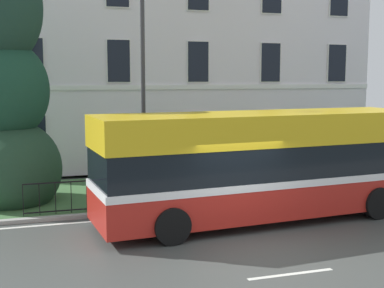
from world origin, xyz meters
TOP-DOWN VIEW (x-y plane):
  - ground_plane at (0.00, 1.08)m, footprint 60.00×56.00m
  - georgian_townhouse at (1.93, 14.46)m, footprint 17.75×8.22m
  - iron_verge_railing at (1.93, 4.40)m, footprint 14.82×0.04m
  - evergreen_tree at (-5.85, 6.40)m, footprint 3.27×3.27m
  - single_decker_bus at (1.26, 2.34)m, footprint 10.03×3.25m
  - street_lamp_post at (-1.64, 5.27)m, footprint 0.36×0.24m

SIDE VIEW (x-z plane):
  - ground_plane at x=0.00m, z-range -0.11..0.07m
  - iron_verge_railing at x=1.93m, z-range 0.14..1.11m
  - single_decker_bus at x=1.26m, z-range 0.08..3.25m
  - evergreen_tree at x=-5.85m, z-range -0.98..7.58m
  - street_lamp_post at x=-1.64m, z-range 0.62..7.98m
  - georgian_townhouse at x=1.93m, z-range 0.14..11.52m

